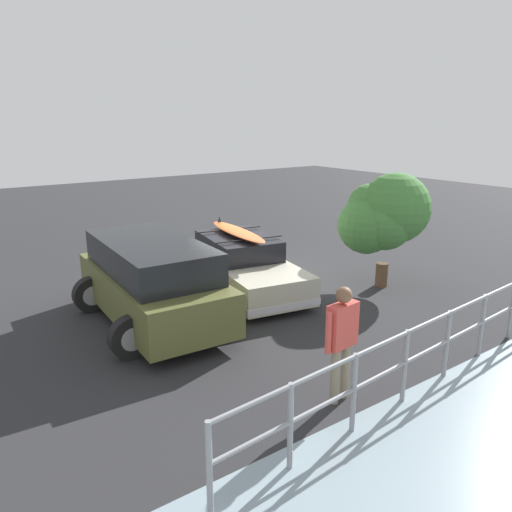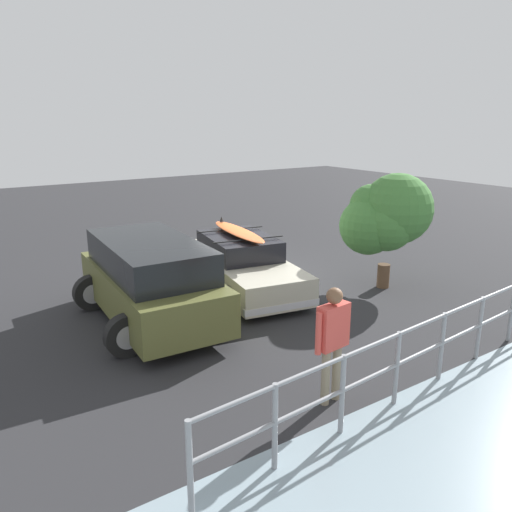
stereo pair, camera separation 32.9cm
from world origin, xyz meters
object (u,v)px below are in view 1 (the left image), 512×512
object	(u,v)px
sedan_car	(241,264)
person_bystander	(342,334)
suv_car	(152,281)
bush_near_left	(383,215)

from	to	relation	value
sedan_car	person_bystander	bearing A→B (deg)	72.06
suv_car	bush_near_left	bearing A→B (deg)	169.37
sedan_car	person_bystander	world-z (taller)	person_bystander
suv_car	bush_near_left	world-z (taller)	bush_near_left
suv_car	person_bystander	size ratio (longest dim) A/B	2.55
sedan_car	suv_car	xyz separation A→B (m)	(2.58, 0.70, 0.27)
suv_car	person_bystander	distance (m)	4.37
suv_car	bush_near_left	xyz separation A→B (m)	(-5.54, 1.04, 0.86)
sedan_car	suv_car	world-z (taller)	suv_car
sedan_car	person_bystander	distance (m)	5.23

